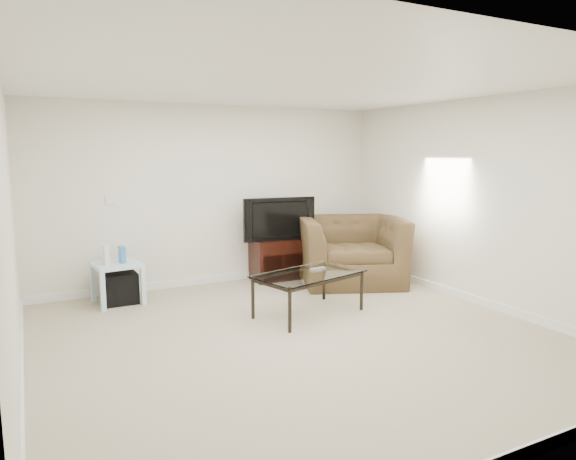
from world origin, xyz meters
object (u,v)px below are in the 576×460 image
side_table (118,283)px  recliner (351,239)px  coffee_table (309,294)px  tv_stand (276,259)px  television (277,218)px  subwoofer (120,288)px

side_table → recliner: (3.16, -0.44, 0.37)m
side_table → coffee_table: bearing=-37.8°
coffee_table → tv_stand: bearing=76.4°
tv_stand → coffee_table: tv_stand is taller
side_table → coffee_table: side_table is taller
coffee_table → side_table: bearing=142.2°
television → side_table: (-2.28, -0.20, -0.65)m
tv_stand → recliner: 1.14m
television → coffee_table: 1.83m
tv_stand → coffee_table: size_ratio=0.58×
side_table → coffee_table: (1.88, -1.46, -0.01)m
recliner → coffee_table: 1.68m
television → recliner: bearing=-30.7°
recliner → television: bearing=166.1°
side_table → subwoofer: 0.08m
tv_stand → side_table: size_ratio=1.35×
television → side_table: bearing=-169.6°
side_table → tv_stand: bearing=5.7°
tv_stand → coffee_table: (-0.41, -1.69, -0.06)m
tv_stand → recliner: recliner is taller
recliner → side_table: bearing=-165.7°
subwoofer → television: bearing=4.4°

